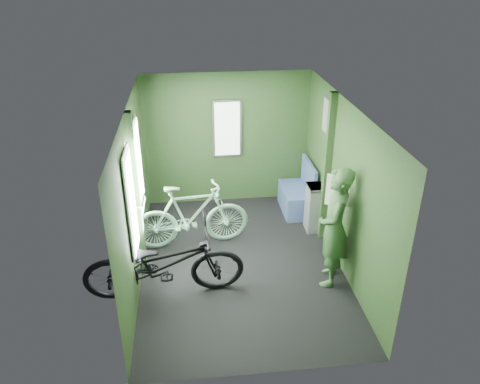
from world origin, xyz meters
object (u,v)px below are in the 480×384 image
(passenger, at_px, (334,228))
(bicycle_black, at_px, (167,297))
(bench_seat, at_px, (297,197))
(bicycle_mint, at_px, (193,245))
(waste_box, at_px, (314,208))

(passenger, bearing_deg, bicycle_black, -68.30)
(bicycle_black, distance_m, passenger, 2.35)
(bicycle_black, xyz_separation_m, bench_seat, (2.18, 2.08, 0.26))
(bicycle_mint, xyz_separation_m, passenger, (1.83, -1.07, 0.83))
(waste_box, bearing_deg, passenger, -94.74)
(passenger, distance_m, waste_box, 1.40)
(bicycle_black, bearing_deg, passenger, -89.65)
(bicycle_black, bearing_deg, waste_box, -60.64)
(passenger, height_order, waste_box, passenger)
(waste_box, relative_size, bench_seat, 0.88)
(bicycle_mint, bearing_deg, bicycle_black, 157.35)
(waste_box, xyz_separation_m, bench_seat, (-0.12, 0.65, -0.13))
(bicycle_black, relative_size, waste_box, 2.59)
(passenger, height_order, bench_seat, passenger)
(bicycle_mint, distance_m, passenger, 2.27)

